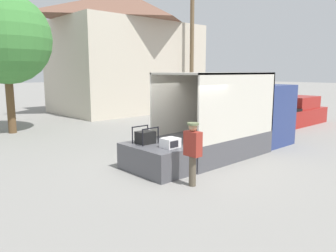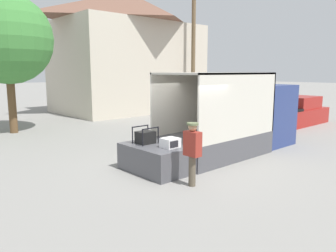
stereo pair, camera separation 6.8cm
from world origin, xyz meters
name	(u,v)px [view 1 (the left image)]	position (x,y,z in m)	size (l,w,h in m)	color
ground_plane	(172,167)	(0.00, 0.00, 0.00)	(160.00, 160.00, 0.00)	gray
box_truck	(241,123)	(3.50, 0.00, 0.98)	(5.84, 2.11, 2.84)	navy
tailgate_deck	(156,158)	(-0.67, 0.00, 0.39)	(1.33, 2.01, 0.78)	#4C4C51
microwave	(170,143)	(-0.55, -0.50, 0.91)	(0.47, 0.42, 0.27)	white
portable_generator	(146,137)	(-0.72, 0.37, 0.97)	(0.61, 0.52, 0.50)	black
worker_person	(193,148)	(-0.78, -1.57, 0.99)	(0.29, 0.44, 1.63)	brown
pickup_truck_red	(290,113)	(10.27, 1.53, 0.62)	(5.07, 1.95, 1.52)	maroon
house_backdrop	(127,52)	(7.66, 13.02, 4.31)	(10.39, 6.89, 8.45)	beige
utility_pole	(192,43)	(10.29, 9.01, 4.82)	(1.80, 0.28, 9.32)	brown
street_tree	(5,39)	(-1.77, 9.17, 4.31)	(4.09, 4.09, 6.37)	brown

